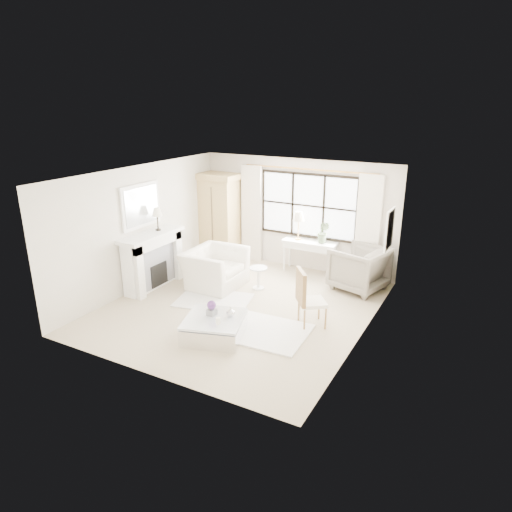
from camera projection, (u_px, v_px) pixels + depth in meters
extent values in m
plane|color=#C3B091|center=(241.00, 307.00, 9.30)|extent=(5.50, 5.50, 0.00)
plane|color=white|center=(239.00, 174.00, 8.42)|extent=(5.50, 5.50, 0.00)
plane|color=silver|center=(297.00, 214.00, 11.15)|extent=(5.00, 0.00, 5.00)
plane|color=white|center=(144.00, 294.00, 6.57)|extent=(5.00, 0.00, 5.00)
plane|color=beige|center=(141.00, 227.00, 9.98)|extent=(0.00, 5.50, 5.50)
plane|color=white|center=(367.00, 265.00, 7.74)|extent=(0.00, 5.50, 5.50)
cube|color=white|center=(308.00, 206.00, 10.91)|extent=(2.40, 0.02, 1.50)
cylinder|color=#AF7D3C|center=(309.00, 169.00, 10.58)|extent=(3.30, 0.04, 0.04)
cube|color=beige|center=(252.00, 214.00, 11.64)|extent=(0.55, 0.10, 2.47)
cube|color=white|center=(368.00, 229.00, 10.29)|extent=(0.55, 0.10, 2.47)
cube|color=white|center=(151.00, 262.00, 10.14)|extent=(0.34, 1.50, 1.18)
cube|color=#B1B1B9|center=(158.00, 265.00, 10.08)|extent=(0.03, 1.22, 0.97)
cube|color=black|center=(159.00, 274.00, 10.14)|extent=(0.06, 0.52, 0.50)
cube|color=white|center=(151.00, 235.00, 9.91)|extent=(0.58, 1.66, 0.08)
cube|color=white|center=(141.00, 206.00, 9.81)|extent=(0.05, 1.15, 0.95)
cube|color=silver|center=(142.00, 206.00, 9.80)|extent=(0.02, 1.00, 0.80)
cube|color=white|center=(389.00, 229.00, 9.10)|extent=(0.04, 0.62, 0.82)
cube|color=beige|center=(388.00, 229.00, 9.11)|extent=(0.01, 0.52, 0.72)
cylinder|color=black|center=(158.00, 230.00, 10.09)|extent=(0.12, 0.12, 0.03)
cylinder|color=black|center=(158.00, 222.00, 10.04)|extent=(0.03, 0.03, 0.30)
cone|color=beige|center=(157.00, 212.00, 9.96)|extent=(0.22, 0.22, 0.18)
cube|color=tan|center=(219.00, 219.00, 11.87)|extent=(1.03, 0.65, 2.10)
cube|color=tan|center=(217.00, 176.00, 11.50)|extent=(1.16, 0.76, 0.14)
cube|color=white|center=(310.00, 246.00, 10.93)|extent=(1.25, 0.43, 0.14)
cube|color=white|center=(310.00, 242.00, 10.90)|extent=(1.31, 0.48, 0.06)
cylinder|color=#B5833E|center=(298.00, 239.00, 11.01)|extent=(0.14, 0.14, 0.03)
cylinder|color=#B5833E|center=(298.00, 229.00, 10.93)|extent=(0.02, 0.02, 0.46)
cone|color=beige|center=(299.00, 216.00, 10.83)|extent=(0.28, 0.28, 0.22)
imported|color=#536A46|center=(323.00, 232.00, 10.67)|extent=(0.29, 0.24, 0.53)
cylinder|color=white|center=(258.00, 288.00, 10.19)|extent=(0.26, 0.26, 0.03)
cylinder|color=white|center=(258.00, 278.00, 10.12)|extent=(0.06, 0.06, 0.44)
cylinder|color=white|center=(258.00, 268.00, 10.04)|extent=(0.40, 0.40, 0.03)
cube|color=white|center=(214.00, 300.00, 9.58)|extent=(1.70, 1.36, 0.03)
cube|color=white|center=(262.00, 331.00, 8.31)|extent=(1.71, 1.32, 0.03)
imported|color=white|center=(215.00, 268.00, 10.23)|extent=(1.14, 1.31, 0.85)
imported|color=gray|center=(359.00, 268.00, 10.03)|extent=(1.32, 1.30, 0.98)
cube|color=white|center=(312.00, 302.00, 8.42)|extent=(0.66, 0.66, 0.07)
cube|color=#A07643|center=(301.00, 287.00, 8.28)|extent=(0.33, 0.41, 0.60)
cube|color=white|center=(214.00, 329.00, 8.07)|extent=(1.26, 1.26, 0.32)
cube|color=silver|center=(214.00, 319.00, 8.01)|extent=(1.26, 1.26, 0.04)
cube|color=gray|center=(212.00, 312.00, 8.09)|extent=(0.15, 0.15, 0.11)
sphere|color=#582E73|center=(212.00, 305.00, 8.05)|extent=(0.16, 0.16, 0.16)
cylinder|color=white|center=(218.00, 321.00, 7.76)|extent=(0.08, 0.08, 0.12)
imported|color=silver|center=(231.00, 312.00, 8.04)|extent=(0.17, 0.17, 0.17)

